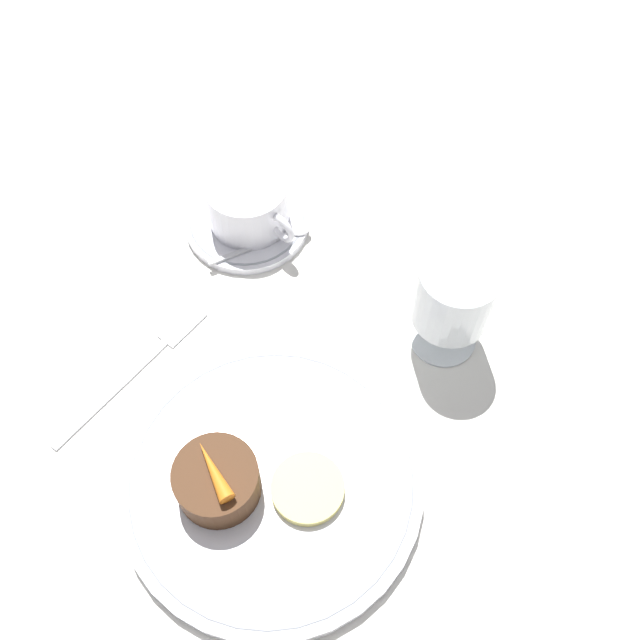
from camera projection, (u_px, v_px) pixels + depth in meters
name	position (u px, v px, depth m)	size (l,w,h in m)	color
ground_plane	(282.00, 454.00, 0.69)	(3.00, 3.00, 0.00)	white
dinner_plate	(272.00, 482.00, 0.67)	(0.27, 0.27, 0.01)	white
saucer	(247.00, 221.00, 0.82)	(0.14, 0.14, 0.01)	white
coffee_cup	(248.00, 202.00, 0.79)	(0.11, 0.09, 0.06)	white
spoon	(272.00, 241.00, 0.80)	(0.05, 0.11, 0.00)	silver
wine_glass	(454.00, 299.00, 0.69)	(0.07, 0.07, 0.12)	silver
fork	(147.00, 359.00, 0.74)	(0.03, 0.20, 0.01)	silver
dessert_cake	(217.00, 481.00, 0.64)	(0.07, 0.07, 0.04)	#4C2D19
carrot_garnish	(213.00, 470.00, 0.62)	(0.06, 0.03, 0.01)	orange
pineapple_slice	(308.00, 488.00, 0.66)	(0.07, 0.07, 0.01)	#EFE075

